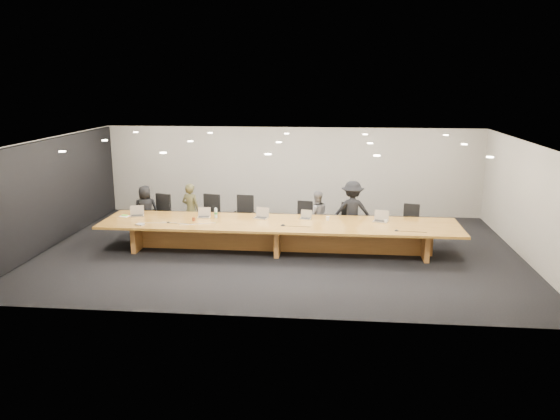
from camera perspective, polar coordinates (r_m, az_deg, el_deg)
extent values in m
plane|color=black|center=(13.95, -0.12, -4.28)|extent=(12.00, 12.00, 0.00)
cube|color=beige|center=(17.51, 1.19, 4.08)|extent=(12.00, 0.02, 2.80)
cube|color=black|center=(15.36, -22.76, 1.60)|extent=(0.08, 7.84, 2.74)
cube|color=brown|center=(13.75, -0.12, -1.42)|extent=(9.00, 1.80, 0.06)
cube|color=brown|center=(13.85, -0.12, -2.92)|extent=(7.65, 0.15, 0.69)
cube|color=brown|center=(14.64, -14.29, -2.44)|extent=(0.12, 1.26, 0.69)
cube|color=brown|center=(13.85, -0.12, -2.92)|extent=(0.12, 1.26, 0.69)
cube|color=brown|center=(13.97, 14.75, -3.23)|extent=(0.12, 1.26, 0.69)
imported|color=black|center=(15.72, -13.86, 0.00)|extent=(0.79, 0.64, 1.40)
imported|color=#36341D|center=(15.28, -9.30, 0.02)|extent=(0.63, 0.51, 1.49)
imported|color=#57575A|center=(14.85, 3.84, -0.54)|extent=(0.76, 0.66, 1.34)
imported|color=black|center=(14.84, 7.56, -0.07)|extent=(1.05, 0.60, 1.62)
cylinder|color=#B6C7C0|center=(14.26, -6.72, -0.33)|extent=(0.11, 0.11, 0.25)
cylinder|color=maroon|center=(14.04, -9.01, -0.95)|extent=(0.10, 0.10, 0.10)
cone|color=silver|center=(13.98, 5.01, -0.89)|extent=(0.08, 0.08, 0.10)
cone|color=silver|center=(13.93, 10.99, -1.18)|extent=(0.09, 0.09, 0.08)
cube|color=white|center=(14.91, -15.92, -0.63)|extent=(0.27, 0.24, 0.01)
cube|color=#6ACC36|center=(14.92, -15.92, -0.54)|extent=(0.16, 0.11, 0.02)
cube|color=#ACACB1|center=(13.94, -14.42, -1.47)|extent=(0.23, 0.20, 0.03)
cone|color=black|center=(14.00, -11.59, -1.25)|extent=(0.13, 0.13, 0.03)
cone|color=black|center=(13.44, 0.30, -1.57)|extent=(0.14, 0.14, 0.03)
cone|color=black|center=(13.28, 12.10, -2.08)|extent=(0.13, 0.13, 0.03)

